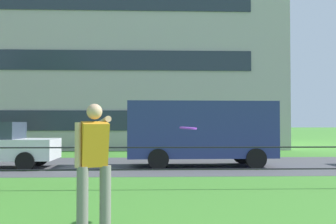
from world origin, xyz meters
The scene contains 6 objects.
street_strip centered at (0.00, 15.51, 0.00)m, with size 80.00×6.47×0.01m, color #4C4C51.
park_fence centered at (0.00, 10.12, 0.68)m, with size 38.60×0.04×1.00m.
person_thrower centered at (0.75, 6.56, 0.96)m, with size 0.49×0.88×1.77m.
frisbee centered at (2.12, 7.16, 1.42)m, with size 0.37×0.37×0.04m.
panel_van_left centered at (3.26, 15.00, 1.27)m, with size 5.05×2.20×2.24m.
apartment_building_background centered at (-4.65, 29.56, 10.11)m, with size 28.10×12.97×20.21m.
Camera 1 is at (1.55, 0.82, 1.50)m, focal length 43.71 mm.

